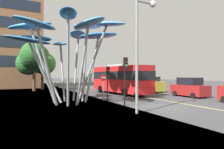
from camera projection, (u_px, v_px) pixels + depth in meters
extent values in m
cube|color=#424244|center=(163.00, 108.00, 14.85)|extent=(120.00, 240.00, 0.10)
cube|color=#9E998E|center=(12.00, 123.00, 10.17)|extent=(16.00, 240.00, 0.05)
cube|color=#E0D666|center=(188.00, 105.00, 16.08)|extent=(0.16, 144.00, 0.01)
cube|color=red|center=(120.00, 79.00, 24.73)|extent=(3.41, 10.03, 3.17)
cube|color=black|center=(120.00, 75.00, 24.73)|extent=(3.44, 10.13, 1.02)
cube|color=yellow|center=(102.00, 70.00, 28.83)|extent=(1.38, 0.23, 0.36)
cube|color=#B2B2B7|center=(120.00, 66.00, 24.73)|extent=(2.19, 3.60, 0.24)
cylinder|color=black|center=(115.00, 88.00, 27.97)|extent=(0.37, 0.98, 0.96)
cylinder|color=black|center=(100.00, 89.00, 26.63)|extent=(0.37, 0.98, 0.96)
cylinder|color=black|center=(142.00, 91.00, 23.11)|extent=(0.37, 0.98, 0.96)
cylinder|color=black|center=(125.00, 92.00, 21.77)|extent=(0.37, 0.98, 0.96)
cylinder|color=#9EA0A5|center=(92.00, 68.00, 17.89)|extent=(1.51, 0.22, 6.19)
ellipsoid|color=#2D7FD1|center=(99.00, 36.00, 18.18)|extent=(3.84, 1.61, 1.10)
cylinder|color=#9EA0A5|center=(85.00, 63.00, 18.30)|extent=(0.83, 0.48, 7.12)
ellipsoid|color=#4299E0|center=(87.00, 26.00, 18.53)|extent=(3.69, 2.77, 1.03)
cylinder|color=#9EA0A5|center=(76.00, 67.00, 19.13)|extent=(1.14, 1.51, 6.61)
ellipsoid|color=#2D7FD1|center=(78.00, 35.00, 19.88)|extent=(3.04, 3.45, 0.78)
cylinder|color=#9EA0A5|center=(62.00, 72.00, 18.31)|extent=(0.28, 1.64, 5.58)
ellipsoid|color=#4CA3E5|center=(60.00, 44.00, 18.94)|extent=(1.65, 3.58, 0.96)
cylinder|color=#9EA0A5|center=(46.00, 70.00, 17.40)|extent=(2.52, 2.26, 5.88)
ellipsoid|color=#4299E0|center=(32.00, 39.00, 17.77)|extent=(3.95, 3.69, 0.93)
cylinder|color=#9EA0A5|center=(42.00, 65.00, 16.76)|extent=(2.22, 1.14, 6.77)
ellipsoid|color=#4CA3E5|center=(30.00, 26.00, 16.71)|extent=(3.99, 2.77, 0.94)
cylinder|color=#9EA0A5|center=(43.00, 73.00, 15.61)|extent=(2.49, 0.63, 5.24)
ellipsoid|color=#388EDB|center=(28.00, 40.00, 14.91)|extent=(3.68, 1.97, 0.64)
cylinder|color=#9EA0A5|center=(47.00, 67.00, 14.79)|extent=(1.96, 1.46, 6.23)
ellipsoid|color=#4299E0|center=(36.00, 23.00, 13.88)|extent=(3.83, 3.32, 0.75)
cylinder|color=#9EA0A5|center=(68.00, 62.00, 14.62)|extent=(0.59, 1.69, 6.90)
ellipsoid|color=#2D7FD1|center=(68.00, 14.00, 13.89)|extent=(1.98, 3.47, 0.54)
cylinder|color=#9EA0A5|center=(82.00, 66.00, 15.21)|extent=(0.69, 1.82, 6.39)
ellipsoid|color=#4CA3E5|center=(89.00, 24.00, 14.61)|extent=(2.55, 3.63, 1.00)
cylinder|color=#9EA0A5|center=(92.00, 64.00, 16.48)|extent=(2.38, 1.87, 6.83)
ellipsoid|color=#4CA3E5|center=(107.00, 24.00, 16.25)|extent=(3.35, 3.07, 0.67)
cylinder|color=black|center=(125.00, 82.00, 15.33)|extent=(0.12, 0.12, 3.85)
cube|color=black|center=(125.00, 62.00, 15.21)|extent=(0.28, 0.24, 0.80)
sphere|color=#390706|center=(126.00, 59.00, 15.09)|extent=(0.18, 0.18, 0.18)
sphere|color=#3A2707|center=(126.00, 62.00, 15.09)|extent=(0.18, 0.18, 0.18)
sphere|color=green|center=(126.00, 66.00, 15.09)|extent=(0.18, 0.18, 0.18)
cylinder|color=black|center=(107.00, 84.00, 18.55)|extent=(0.12, 0.12, 3.27)
cube|color=black|center=(108.00, 71.00, 18.42)|extent=(0.28, 0.24, 0.80)
sphere|color=#390706|center=(109.00, 68.00, 18.31)|extent=(0.18, 0.18, 0.18)
sphere|color=orange|center=(109.00, 71.00, 18.31)|extent=(0.18, 0.18, 0.18)
sphere|color=black|center=(109.00, 73.00, 18.31)|extent=(0.18, 0.18, 0.18)
cylinder|color=black|center=(83.00, 80.00, 24.30)|extent=(0.12, 0.12, 3.62)
cube|color=black|center=(83.00, 69.00, 24.18)|extent=(0.28, 0.24, 0.80)
sphere|color=#390706|center=(84.00, 67.00, 24.06)|extent=(0.18, 0.18, 0.18)
sphere|color=orange|center=(84.00, 69.00, 24.06)|extent=(0.18, 0.18, 0.18)
sphere|color=black|center=(84.00, 71.00, 24.06)|extent=(0.18, 0.18, 0.18)
cylinder|color=black|center=(224.00, 99.00, 17.15)|extent=(0.20, 0.60, 0.60)
cube|color=maroon|center=(190.00, 90.00, 21.82)|extent=(1.89, 4.09, 1.15)
cube|color=black|center=(190.00, 81.00, 21.82)|extent=(1.74, 2.25, 0.83)
cylinder|color=black|center=(187.00, 93.00, 23.38)|extent=(0.20, 0.60, 0.60)
cylinder|color=black|center=(175.00, 93.00, 22.52)|extent=(0.20, 0.60, 0.60)
cylinder|color=black|center=(205.00, 95.00, 21.12)|extent=(0.20, 0.60, 0.60)
cylinder|color=black|center=(193.00, 96.00, 20.26)|extent=(0.20, 0.60, 0.60)
cube|color=gold|center=(151.00, 86.00, 28.03)|extent=(1.75, 4.17, 1.36)
cube|color=black|center=(151.00, 79.00, 28.03)|extent=(1.61, 2.29, 0.65)
cylinder|color=black|center=(150.00, 89.00, 29.58)|extent=(0.20, 0.60, 0.60)
cylinder|color=black|center=(141.00, 89.00, 28.78)|extent=(0.20, 0.60, 0.60)
cylinder|color=black|center=(162.00, 90.00, 27.27)|extent=(0.20, 0.60, 0.60)
cylinder|color=black|center=(152.00, 91.00, 26.48)|extent=(0.20, 0.60, 0.60)
cylinder|color=gray|center=(137.00, 56.00, 12.43)|extent=(0.18, 0.18, 7.39)
cylinder|color=gray|center=(145.00, 2.00, 12.73)|extent=(1.30, 0.12, 0.12)
sphere|color=silver|center=(153.00, 4.00, 13.02)|extent=(0.44, 0.44, 0.44)
cylinder|color=brown|center=(42.00, 81.00, 32.45)|extent=(0.43, 0.43, 2.68)
sphere|color=#428438|center=(37.00, 63.00, 31.47)|extent=(3.32, 3.32, 3.32)
sphere|color=#428438|center=(41.00, 54.00, 31.36)|extent=(2.64, 2.64, 2.64)
sphere|color=#428438|center=(44.00, 64.00, 32.02)|extent=(3.70, 3.70, 3.70)
cylinder|color=brown|center=(34.00, 81.00, 29.37)|extent=(0.47, 0.47, 2.95)
sphere|color=#286028|center=(33.00, 59.00, 29.06)|extent=(3.72, 3.72, 3.72)
sphere|color=#286028|center=(34.00, 55.00, 28.25)|extent=(3.84, 3.84, 3.84)
sphere|color=#286028|center=(30.00, 59.00, 28.10)|extent=(2.64, 2.64, 2.64)
sphere|color=#286028|center=(28.00, 63.00, 29.46)|extent=(3.53, 3.53, 3.53)
sphere|color=#286028|center=(38.00, 57.00, 30.17)|extent=(2.44, 2.44, 2.44)
cylinder|color=gray|center=(103.00, 88.00, 18.17)|extent=(0.08, 0.08, 2.50)
cylinder|color=red|center=(103.00, 78.00, 18.15)|extent=(0.60, 0.03, 0.60)
cube|color=white|center=(104.00, 78.00, 18.12)|extent=(0.40, 0.04, 0.11)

